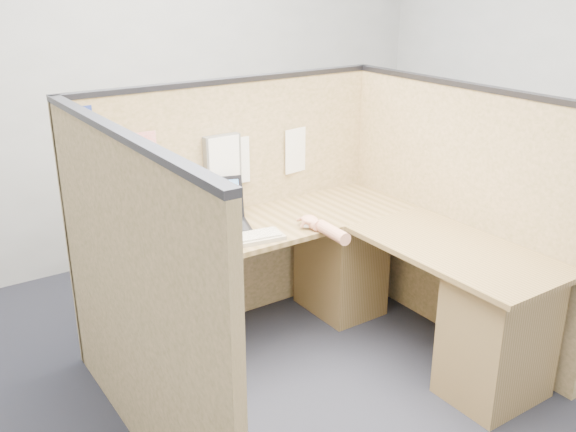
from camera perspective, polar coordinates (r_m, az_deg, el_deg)
floor at (r=3.58m, az=3.76°, el=-14.98°), size 5.00×5.00×0.00m
wall_back at (r=4.93m, az=-12.45°, el=12.19°), size 5.00×0.00×5.00m
cubicle_partitions at (r=3.51m, az=-0.21°, el=-1.36°), size 2.06×1.83×1.53m
l_desk at (r=3.67m, az=3.44°, el=-6.88°), size 1.95×1.75×0.73m
laptop at (r=3.68m, az=-6.73°, el=-0.05°), size 0.42×0.44×0.26m
keyboard at (r=3.47m, az=-4.18°, el=-2.11°), size 0.49×0.23×0.03m
mouse at (r=3.66m, az=1.89°, el=-0.71°), size 0.11×0.07×0.04m
hand_forearm at (r=3.56m, az=3.32°, el=-1.11°), size 0.11×0.38×0.08m
blue_poster at (r=3.46m, az=-17.75°, el=7.32°), size 0.18×0.03×0.24m
american_flag at (r=3.56m, az=-13.36°, el=6.03°), size 0.19×0.01×0.33m
file_holder at (r=3.79m, az=-5.85°, el=5.06°), size 0.23×0.05×0.29m
paper_left at (r=3.86m, az=-4.97°, el=4.86°), size 0.22×0.03×0.28m
paper_right at (r=4.10m, az=0.95°, el=5.89°), size 0.22×0.04×0.28m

